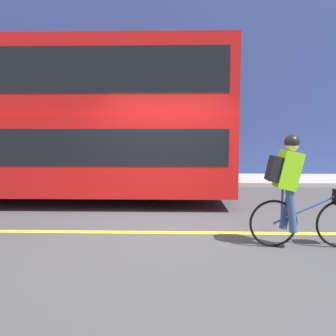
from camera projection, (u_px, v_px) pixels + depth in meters
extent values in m
plane|color=#424244|center=(163.00, 236.00, 5.29)|extent=(80.00, 80.00, 0.00)
cube|color=yellow|center=(163.00, 232.00, 5.47)|extent=(50.00, 0.14, 0.01)
cube|color=#A8A399|center=(170.00, 179.00, 11.30)|extent=(60.00, 2.34, 0.12)
cube|color=#33478C|center=(171.00, 87.00, 12.26)|extent=(60.00, 0.30, 6.71)
cylinder|color=black|center=(147.00, 182.00, 8.00)|extent=(0.95, 0.30, 0.95)
cube|color=red|center=(15.00, 154.00, 8.01)|extent=(10.47, 2.50, 1.73)
cube|color=black|center=(14.00, 145.00, 7.99)|extent=(10.06, 2.52, 0.76)
cube|color=red|center=(11.00, 83.00, 7.83)|extent=(10.47, 2.40, 1.65)
cube|color=black|center=(11.00, 80.00, 7.82)|extent=(10.06, 2.42, 0.92)
torus|color=black|center=(273.00, 223.00, 4.76)|extent=(0.70, 0.04, 0.70)
cylinder|color=#2D4C8C|center=(307.00, 209.00, 4.72)|extent=(0.97, 0.03, 0.48)
cylinder|color=#2D4C8C|center=(282.00, 206.00, 4.73)|extent=(0.03, 0.03, 0.51)
cube|color=#8CE019|center=(288.00, 170.00, 4.67)|extent=(0.37, 0.32, 0.58)
cube|color=black|center=(274.00, 169.00, 4.67)|extent=(0.21, 0.26, 0.38)
cylinder|color=#384C7A|center=(287.00, 208.00, 4.82)|extent=(0.22, 0.11, 0.63)
cylinder|color=#384C7A|center=(291.00, 211.00, 4.64)|extent=(0.19, 0.11, 0.63)
sphere|color=tan|center=(292.00, 145.00, 4.63)|extent=(0.19, 0.19, 0.19)
sphere|color=black|center=(292.00, 142.00, 4.63)|extent=(0.21, 0.21, 0.21)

